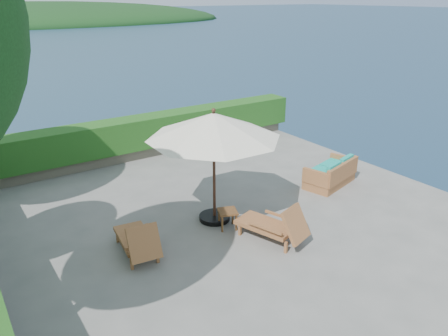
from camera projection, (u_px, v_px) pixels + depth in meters
ground at (232, 223)px, 10.55m from camera, size 12.00×12.00×0.00m
foundation at (232, 276)px, 11.12m from camera, size 12.00×12.00×3.00m
ocean at (231, 322)px, 11.66m from camera, size 600.00×600.00×0.00m
offshore_island at (36, 23)px, 132.52m from camera, size 126.00×57.60×12.60m
planter_wall_far at (138, 152)px, 14.80m from camera, size 12.00×0.60×0.36m
hedge_far at (136, 133)px, 14.55m from camera, size 12.40×0.90×1.00m
patio_umbrella at (214, 127)px, 9.84m from camera, size 4.12×4.12×2.79m
lounge_left at (138, 240)px, 9.11m from camera, size 0.83×1.62×0.90m
lounge_right at (275, 225)px, 9.65m from camera, size 1.14×1.75×0.94m
side_table at (228, 214)px, 10.19m from camera, size 0.55×0.55×0.45m
wicker_loveseat at (331, 175)px, 12.54m from camera, size 1.84×1.26×0.82m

